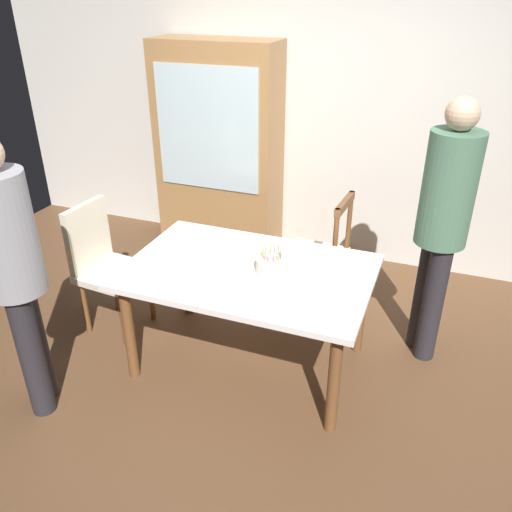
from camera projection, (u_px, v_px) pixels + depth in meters
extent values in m
plane|color=brown|center=(249.00, 361.00, 3.57)|extent=(6.40, 6.40, 0.00)
cube|color=beige|center=(327.00, 113.00, 4.49)|extent=(6.40, 0.10, 2.60)
cube|color=white|center=(249.00, 272.00, 3.24)|extent=(1.53, 0.99, 0.04)
cylinder|color=brown|center=(129.00, 332.00, 3.29)|extent=(0.07, 0.07, 0.69)
cylinder|color=brown|center=(334.00, 383.00, 2.87)|extent=(0.07, 0.07, 0.69)
cylinder|color=brown|center=(187.00, 274.00, 3.94)|extent=(0.07, 0.07, 0.69)
cylinder|color=brown|center=(361.00, 308.00, 3.53)|extent=(0.07, 0.07, 0.69)
cylinder|color=silver|center=(272.00, 271.00, 3.19)|extent=(0.28, 0.28, 0.01)
cylinder|color=beige|center=(272.00, 264.00, 3.17)|extent=(0.20, 0.20, 0.09)
cylinder|color=#4C7FE5|center=(281.00, 255.00, 3.12)|extent=(0.01, 0.01, 0.05)
sphere|color=#FFC64C|center=(281.00, 250.00, 3.10)|extent=(0.01, 0.01, 0.01)
cylinder|color=#4C7FE5|center=(281.00, 253.00, 3.14)|extent=(0.01, 0.01, 0.05)
sphere|color=#FFC64C|center=(281.00, 248.00, 3.13)|extent=(0.01, 0.01, 0.01)
cylinder|color=#E54C4C|center=(278.00, 251.00, 3.17)|extent=(0.01, 0.01, 0.05)
sphere|color=#FFC64C|center=(278.00, 246.00, 3.15)|extent=(0.01, 0.01, 0.01)
cylinder|color=#4C7FE5|center=(275.00, 250.00, 3.18)|extent=(0.01, 0.01, 0.05)
sphere|color=#FFC64C|center=(275.00, 245.00, 3.16)|extent=(0.01, 0.01, 0.01)
cylinder|color=yellow|center=(271.00, 250.00, 3.18)|extent=(0.01, 0.01, 0.05)
sphere|color=#FFC64C|center=(271.00, 245.00, 3.17)|extent=(0.01, 0.01, 0.01)
cylinder|color=#4C7FE5|center=(265.00, 251.00, 3.17)|extent=(0.01, 0.01, 0.05)
sphere|color=#FFC64C|center=(265.00, 246.00, 3.15)|extent=(0.01, 0.01, 0.01)
cylinder|color=#66CC72|center=(263.00, 252.00, 3.15)|extent=(0.01, 0.01, 0.05)
sphere|color=#FFC64C|center=(263.00, 247.00, 3.14)|extent=(0.01, 0.01, 0.01)
cylinder|color=yellow|center=(263.00, 255.00, 3.13)|extent=(0.01, 0.01, 0.05)
sphere|color=#FFC64C|center=(263.00, 250.00, 3.11)|extent=(0.01, 0.01, 0.01)
cylinder|color=#D872CC|center=(265.00, 257.00, 3.10)|extent=(0.01, 0.01, 0.05)
sphere|color=#FFC64C|center=(265.00, 252.00, 3.09)|extent=(0.01, 0.01, 0.01)
cylinder|color=#D872CC|center=(268.00, 258.00, 3.09)|extent=(0.01, 0.01, 0.05)
sphere|color=#FFC64C|center=(268.00, 253.00, 3.07)|extent=(0.01, 0.01, 0.01)
cylinder|color=#D872CC|center=(274.00, 258.00, 3.09)|extent=(0.01, 0.01, 0.05)
sphere|color=#FFC64C|center=(274.00, 253.00, 3.07)|extent=(0.01, 0.01, 0.01)
cylinder|color=yellow|center=(278.00, 257.00, 3.10)|extent=(0.01, 0.01, 0.05)
sphere|color=#FFC64C|center=(279.00, 252.00, 3.08)|extent=(0.01, 0.01, 0.01)
cylinder|color=white|center=(171.00, 273.00, 3.17)|extent=(0.22, 0.22, 0.01)
cylinder|color=white|center=(250.00, 251.00, 3.43)|extent=(0.22, 0.22, 0.01)
cylinder|color=white|center=(310.00, 301.00, 2.90)|extent=(0.22, 0.22, 0.01)
cube|color=silver|center=(149.00, 268.00, 3.23)|extent=(0.18, 0.05, 0.01)
cube|color=silver|center=(229.00, 246.00, 3.49)|extent=(0.18, 0.03, 0.01)
cube|color=beige|center=(314.00, 257.00, 3.96)|extent=(0.47, 0.47, 0.05)
cylinder|color=brown|center=(300.00, 269.00, 4.27)|extent=(0.04, 0.04, 0.42)
cylinder|color=brown|center=(285.00, 289.00, 4.00)|extent=(0.04, 0.04, 0.42)
cylinder|color=brown|center=(340.00, 278.00, 4.15)|extent=(0.04, 0.04, 0.42)
cylinder|color=brown|center=(327.00, 299.00, 3.88)|extent=(0.04, 0.04, 0.42)
cylinder|color=brown|center=(349.00, 223.00, 3.92)|extent=(0.04, 0.04, 0.50)
cylinder|color=brown|center=(335.00, 242.00, 3.63)|extent=(0.04, 0.04, 0.50)
cube|color=brown|center=(345.00, 204.00, 3.67)|extent=(0.07, 0.40, 0.06)
cube|color=beige|center=(115.00, 273.00, 3.74)|extent=(0.47, 0.47, 0.05)
cylinder|color=brown|center=(123.00, 319.00, 3.65)|extent=(0.04, 0.04, 0.42)
cylinder|color=brown|center=(151.00, 295.00, 3.92)|extent=(0.04, 0.04, 0.42)
cylinder|color=brown|center=(85.00, 307.00, 3.78)|extent=(0.04, 0.04, 0.42)
cylinder|color=brown|center=(115.00, 285.00, 4.05)|extent=(0.04, 0.04, 0.42)
cube|color=beige|center=(88.00, 237.00, 3.70)|extent=(0.08, 0.40, 0.50)
cylinder|color=#262328|center=(32.00, 356.00, 2.98)|extent=(0.14, 0.14, 0.81)
cylinder|color=#262328|center=(35.00, 342.00, 3.10)|extent=(0.14, 0.14, 0.81)
cylinder|color=gray|center=(4.00, 235.00, 2.69)|extent=(0.32, 0.32, 0.68)
cylinder|color=#262328|center=(425.00, 293.00, 3.55)|extent=(0.14, 0.14, 0.85)
cylinder|color=#262328|center=(432.00, 304.00, 3.43)|extent=(0.14, 0.14, 0.85)
cylinder|color=#4C7259|center=(449.00, 189.00, 3.12)|extent=(0.32, 0.32, 0.71)
sphere|color=#D8AD8C|center=(463.00, 114.00, 2.91)|extent=(0.19, 0.19, 0.19)
cube|color=#9E7042|center=(219.00, 151.00, 4.69)|extent=(1.10, 0.44, 1.90)
cube|color=silver|center=(207.00, 130.00, 4.39)|extent=(0.94, 0.01, 1.04)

